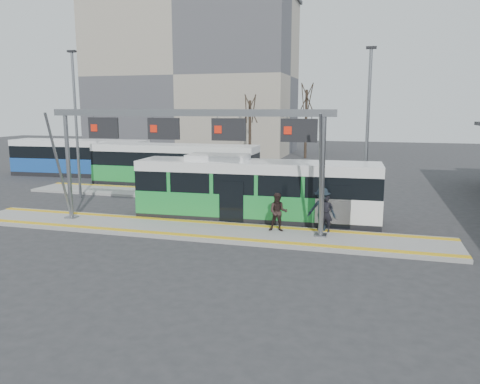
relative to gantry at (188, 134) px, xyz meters
The scene contains 18 objects.
ground 4.32m from the gantry, 36.20° to the right, with size 120.00×120.00×0.00m, color #2D2D30.
platform_main 4.25m from the gantry, 36.20° to the right, with size 22.00×3.00×0.15m, color gray.
platform_second 9.55m from the gantry, 115.25° to the left, with size 20.00×3.00×0.15m, color gray.
tactile_main 4.16m from the gantry, 36.20° to the right, with size 22.00×2.65×0.02m.
tactile_second 10.47m from the gantry, 112.32° to the left, with size 20.00×0.35×0.02m.
gantry is the anchor object (origin of this frame).
apartment_block 38.58m from the gantry, 110.90° to the left, with size 24.50×12.50×18.40m.
hero_bus 4.54m from the gantry, 46.09° to the left, with size 11.68×2.98×3.18m.
bg_bus_green 12.46m from the gantry, 116.62° to the left, with size 11.67×2.53×2.91m.
bg_bus_blue 20.31m from the gantry, 137.62° to the left, with size 11.19×3.18×2.88m.
passenger_a 6.90m from the gantry, ahead, with size 0.59×0.38×1.61m, color black.
passenger_b 5.19m from the gantry, ahead, with size 0.81×0.63×1.67m, color black.
passenger_c 6.68m from the gantry, ahead, with size 1.22×0.70×1.89m, color black.
tree_left 27.47m from the gantry, 98.89° to the left, with size 1.40×1.40×6.95m.
tree_mid 31.85m from the gantry, 88.58° to the left, with size 1.40×1.40×8.28m.
tree_far 36.52m from the gantry, 119.05° to the left, with size 1.40×1.40×7.23m.
lamp_west 10.57m from the gantry, 150.42° to the left, with size 0.50×0.25×8.67m.
lamp_east 9.00m from the gantry, 33.72° to the left, with size 0.50×0.25×8.30m.
Camera 1 is at (7.38, -18.77, 5.41)m, focal length 35.00 mm.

